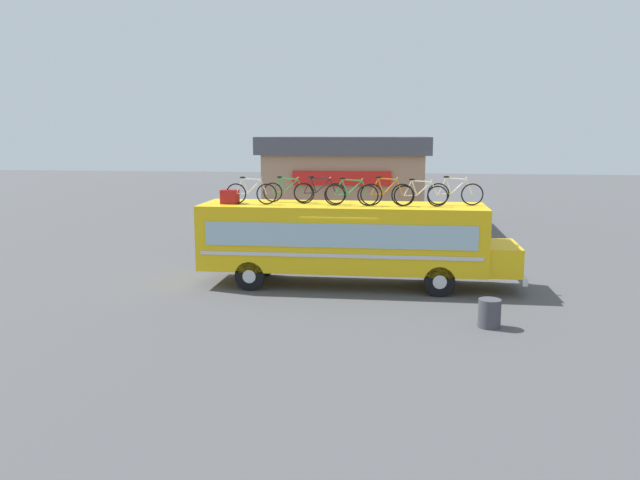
# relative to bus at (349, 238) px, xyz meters

# --- Properties ---
(ground_plane) EXTENTS (120.00, 120.00, 0.00)m
(ground_plane) POSITION_rel_bus_xyz_m (-0.23, 0.00, -1.64)
(ground_plane) COLOR #4C4C4F
(bus) EXTENTS (10.64, 2.52, 2.77)m
(bus) POSITION_rel_bus_xyz_m (0.00, 0.00, 0.00)
(bus) COLOR yellow
(bus) RESTS_ON ground
(luggage_bag_1) EXTENTS (0.55, 0.52, 0.47)m
(luggage_bag_1) POSITION_rel_bus_xyz_m (-4.01, -0.24, 1.37)
(luggage_bag_1) COLOR maroon
(luggage_bag_1) RESTS_ON bus
(rooftop_bicycle_1) EXTENTS (1.74, 0.44, 0.92)m
(rooftop_bicycle_1) POSITION_rel_bus_xyz_m (-3.24, -0.37, 1.52)
(rooftop_bicycle_1) COLOR black
(rooftop_bicycle_1) RESTS_ON bus
(rooftop_bicycle_2) EXTENTS (1.73, 0.44, 0.89)m
(rooftop_bicycle_2) POSITION_rel_bus_xyz_m (-2.14, 0.41, 1.51)
(rooftop_bicycle_2) COLOR black
(rooftop_bicycle_2) RESTS_ON bus
(rooftop_bicycle_3) EXTENTS (1.79, 0.44, 0.94)m
(rooftop_bicycle_3) POSITION_rel_bus_xyz_m (-0.98, 0.01, 1.52)
(rooftop_bicycle_3) COLOR black
(rooftop_bicycle_3) RESTS_ON bus
(rooftop_bicycle_4) EXTENTS (1.79, 0.44, 0.93)m
(rooftop_bicycle_4) POSITION_rel_bus_xyz_m (0.10, -0.37, 1.52)
(rooftop_bicycle_4) COLOR black
(rooftop_bicycle_4) RESTS_ON bus
(rooftop_bicycle_5) EXTENTS (1.74, 0.44, 0.97)m
(rooftop_bicycle_5) POSITION_rel_bus_xyz_m (1.25, -0.27, 1.53)
(rooftop_bicycle_5) COLOR black
(rooftop_bicycle_5) RESTS_ON bus
(rooftop_bicycle_6) EXTENTS (1.75, 0.44, 0.90)m
(rooftop_bicycle_6) POSITION_rel_bus_xyz_m (2.35, -0.26, 1.51)
(rooftop_bicycle_6) COLOR black
(rooftop_bicycle_6) RESTS_ON bus
(rooftop_bicycle_7) EXTENTS (1.82, 0.44, 0.96)m
(rooftop_bicycle_7) POSITION_rel_bus_xyz_m (3.48, 0.22, 1.53)
(rooftop_bicycle_7) COLOR black
(rooftop_bicycle_7) RESTS_ON bus
(roadside_building) EXTENTS (8.84, 6.72, 4.91)m
(roadside_building) POSITION_rel_bus_xyz_m (-1.21, 13.45, 0.88)
(roadside_building) COLOR tan
(roadside_building) RESTS_ON ground
(trash_bin) EXTENTS (0.60, 0.60, 0.77)m
(trash_bin) POSITION_rel_bus_xyz_m (4.12, -4.19, -1.25)
(trash_bin) COLOR #3F3F47
(trash_bin) RESTS_ON ground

